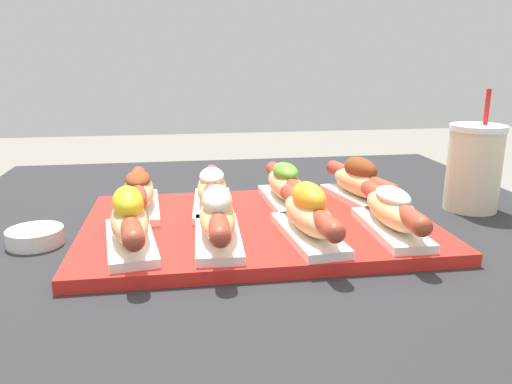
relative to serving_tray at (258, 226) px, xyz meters
The scene contains 11 objects.
serving_tray is the anchor object (origin of this frame).
hot_dog_0 0.20m from the serving_tray, 156.96° to the right, with size 0.08×0.21×0.08m.
hot_dog_1 0.11m from the serving_tray, 130.22° to the right, with size 0.07×0.21×0.08m.
hot_dog_2 0.11m from the serving_tray, 56.74° to the right, with size 0.08×0.21×0.08m.
hot_dog_3 0.20m from the serving_tray, 24.49° to the right, with size 0.06×0.21×0.07m.
hot_dog_4 0.20m from the serving_tray, 157.12° to the left, with size 0.07×0.21×0.06m.
hot_dog_5 0.11m from the serving_tray, 131.29° to the left, with size 0.07×0.21×0.07m.
hot_dog_6 0.11m from the serving_tray, 54.03° to the left, with size 0.07×0.21×0.07m.
hot_dog_7 0.21m from the serving_tray, 22.19° to the left, with size 0.09×0.21×0.08m.
sauce_bowl 0.32m from the serving_tray, behind, with size 0.08×0.08×0.02m.
drink_cup 0.40m from the serving_tray, ahead, with size 0.09×0.09×0.21m.
Camera 1 is at (-0.12, -0.72, 1.01)m, focal length 35.00 mm.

